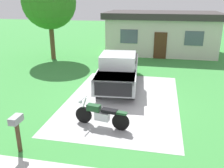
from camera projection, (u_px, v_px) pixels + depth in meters
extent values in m
plane|color=#39893C|center=(122.00, 100.00, 11.89)|extent=(80.00, 80.00, 0.00)
cube|color=#AAAAAA|center=(122.00, 100.00, 11.89)|extent=(5.26, 7.99, 0.01)
cylinder|color=black|center=(84.00, 115.00, 9.67)|extent=(0.67, 0.24, 0.66)
cylinder|color=black|center=(121.00, 122.00, 9.13)|extent=(0.67, 0.24, 0.66)
cube|color=silver|center=(102.00, 116.00, 9.36)|extent=(0.60, 0.36, 0.32)
cube|color=#194723|center=(94.00, 108.00, 9.38)|extent=(0.56, 0.35, 0.24)
cube|color=black|center=(109.00, 111.00, 9.16)|extent=(0.64, 0.38, 0.12)
cube|color=#194723|center=(121.00, 113.00, 9.01)|extent=(0.51, 0.28, 0.08)
cylinder|color=silver|center=(83.00, 106.00, 9.55)|extent=(0.34, 0.12, 0.77)
cylinder|color=silver|center=(83.00, 99.00, 9.44)|extent=(0.16, 0.70, 0.04)
sphere|color=silver|center=(80.00, 102.00, 9.53)|extent=(0.16, 0.16, 0.16)
cylinder|color=black|center=(132.00, 90.00, 11.97)|extent=(0.37, 0.86, 0.84)
cylinder|color=black|center=(99.00, 89.00, 12.15)|extent=(0.37, 0.86, 0.84)
cylinder|color=black|center=(134.00, 70.00, 15.24)|extent=(0.37, 0.86, 0.84)
cylinder|color=black|center=(108.00, 69.00, 15.42)|extent=(0.37, 0.86, 0.84)
cube|color=#B7BABF|center=(119.00, 72.00, 13.61)|extent=(2.46, 5.75, 0.80)
cube|color=#B7BABF|center=(115.00, 77.00, 11.78)|extent=(2.05, 2.05, 0.20)
cube|color=#B7BABF|center=(118.00, 60.00, 12.99)|extent=(1.95, 2.04, 0.70)
cube|color=#3F4C56|center=(117.00, 66.00, 12.27)|extent=(1.71, 0.30, 0.60)
cube|color=black|center=(121.00, 60.00, 14.98)|extent=(2.09, 2.55, 0.50)
cube|color=black|center=(113.00, 89.00, 11.01)|extent=(1.70, 0.24, 0.64)
cube|color=#4C3823|center=(18.00, 136.00, 7.77)|extent=(0.10, 0.10, 1.10)
cube|color=gray|center=(16.00, 119.00, 7.57)|extent=(0.26, 0.48, 0.22)
cylinder|color=brown|center=(52.00, 41.00, 19.27)|extent=(0.36, 0.36, 2.95)
sphere|color=#327B21|center=(49.00, 2.00, 18.31)|extent=(4.03, 4.03, 4.03)
cube|color=beige|center=(161.00, 35.00, 21.72)|extent=(9.00, 5.00, 3.00)
cube|color=#383333|center=(162.00, 15.00, 21.13)|extent=(9.60, 5.60, 0.50)
cube|color=#4C2D19|center=(160.00, 46.00, 19.53)|extent=(1.00, 0.08, 2.10)
cube|color=#4C5966|center=(129.00, 36.00, 19.79)|extent=(1.40, 0.06, 1.10)
cube|color=#4C5966|center=(194.00, 38.00, 18.84)|extent=(1.40, 0.06, 1.10)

